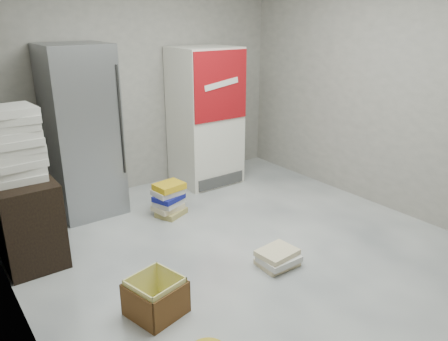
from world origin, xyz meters
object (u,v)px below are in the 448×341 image
(steel_fridge, at_px, (82,132))
(coke_cooler, at_px, (205,117))
(wood_shelf, at_px, (27,219))
(cardboard_box, at_px, (156,299))
(phonebook_stack_main, at_px, (169,199))

(steel_fridge, relative_size, coke_cooler, 1.06)
(coke_cooler, relative_size, wood_shelf, 2.25)
(wood_shelf, bearing_deg, cardboard_box, -68.37)
(steel_fridge, bearing_deg, phonebook_stack_main, -44.67)
(steel_fridge, height_order, cardboard_box, steel_fridge)
(wood_shelf, height_order, phonebook_stack_main, wood_shelf)
(phonebook_stack_main, relative_size, cardboard_box, 0.89)
(wood_shelf, xyz_separation_m, cardboard_box, (0.57, -1.43, -0.27))
(cardboard_box, bearing_deg, steel_fridge, 69.18)
(steel_fridge, xyz_separation_m, phonebook_stack_main, (0.69, -0.68, -0.76))
(wood_shelf, distance_m, phonebook_stack_main, 1.53)
(coke_cooler, xyz_separation_m, phonebook_stack_main, (-0.96, -0.67, -0.71))
(wood_shelf, relative_size, cardboard_box, 1.75)
(steel_fridge, bearing_deg, cardboard_box, -96.98)
(steel_fridge, height_order, coke_cooler, steel_fridge)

